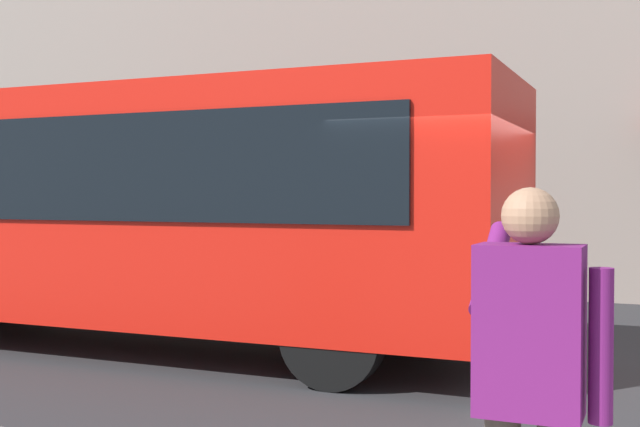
% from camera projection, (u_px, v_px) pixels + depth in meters
% --- Properties ---
extents(ground_plane, '(60.00, 60.00, 0.00)m').
position_uv_depth(ground_plane, '(488.00, 380.00, 7.86)').
color(ground_plane, '#2B2B2D').
extents(red_bus, '(9.05, 2.54, 3.08)m').
position_uv_depth(red_bus, '(136.00, 206.00, 9.65)').
color(red_bus, red).
rests_on(red_bus, ground_plane).
extents(pedestrian_photographer, '(0.53, 0.52, 1.70)m').
position_uv_depth(pedestrian_photographer, '(531.00, 371.00, 3.08)').
color(pedestrian_photographer, '#4C4238').
rests_on(pedestrian_photographer, sidewalk_curb).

